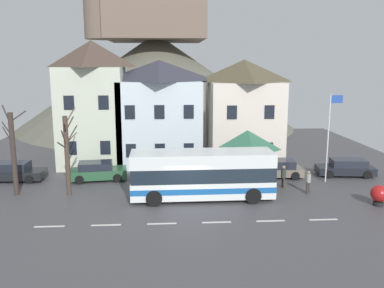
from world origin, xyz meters
TOP-DOWN VIEW (x-y plane):
  - ground_plane at (0.00, -0.00)m, footprint 40.00×60.00m
  - townhouse_00 at (-7.35, 12.29)m, footprint 5.32×6.65m
  - townhouse_01 at (-1.68, 12.11)m, footprint 6.96×6.28m
  - townhouse_02 at (5.62, 12.13)m, footprint 6.09×6.32m
  - hilltop_castle at (-2.41, 34.08)m, footprint 37.48×37.48m
  - transit_bus at (1.07, 1.75)m, footprint 9.09×2.77m
  - bus_shelter at (4.65, 5.27)m, footprint 3.60×3.60m
  - parked_car_00 at (-12.66, 6.90)m, footprint 4.66×2.15m
  - parked_car_01 at (-6.30, 6.59)m, footprint 4.27×2.31m
  - parked_car_02 at (12.70, 6.54)m, footprint 4.48×2.25m
  - parked_car_03 at (7.21, 6.56)m, footprint 4.14×2.21m
  - pedestrian_00 at (8.22, 2.33)m, footprint 0.32×0.32m
  - pedestrian_01 at (6.96, 3.78)m, footprint 0.35×0.36m
  - public_bench at (3.57, 7.46)m, footprint 1.44×0.48m
  - flagpole at (10.55, 4.97)m, footprint 0.95×0.10m
  - harbour_buoy at (11.73, -0.29)m, footprint 1.03×1.03m
  - bare_tree_00 at (-11.15, 3.38)m, footprint 1.64×0.76m
  - bare_tree_01 at (-7.66, 3.17)m, footprint 1.12×2.50m

SIDE VIEW (x-z plane):
  - ground_plane at x=0.00m, z-range -0.06..0.00m
  - public_bench at x=3.57m, z-range 0.03..0.90m
  - parked_car_02 at x=12.70m, z-range -0.01..1.30m
  - parked_car_03 at x=7.21m, z-range -0.02..1.32m
  - parked_car_00 at x=-12.66m, z-range -0.02..1.36m
  - parked_car_01 at x=-6.30m, z-range -0.02..1.37m
  - harbour_buoy at x=11.73m, z-range 0.07..1.36m
  - pedestrian_00 at x=8.22m, z-range 0.10..1.66m
  - pedestrian_01 at x=6.96m, z-range 0.12..1.70m
  - transit_bus at x=1.07m, z-range 0.01..3.11m
  - bare_tree_01 at x=-7.66m, z-range -0.04..5.66m
  - bare_tree_00 at x=-11.15m, z-range -0.10..5.82m
  - bus_shelter at x=4.65m, z-range 1.18..5.05m
  - flagpole at x=10.55m, z-range 0.55..6.97m
  - townhouse_01 at x=-1.68m, z-range 0.00..8.86m
  - townhouse_02 at x=5.62m, z-range 0.00..8.90m
  - townhouse_00 at x=-7.35m, z-range 0.00..10.47m
  - hilltop_castle at x=-2.41m, z-range -2.97..16.98m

